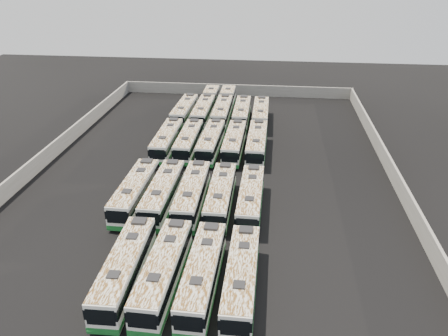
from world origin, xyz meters
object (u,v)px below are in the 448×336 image
(bus_midfront_far_right, at_px, (251,198))
(bus_midback_right, at_px, (234,143))
(bus_front_far_right, at_px, (241,278))
(bus_midback_center, at_px, (211,142))
(bus_front_right, at_px, (202,274))
(bus_midback_far_right, at_px, (257,143))
(bus_midfront_far_left, at_px, (135,192))
(bus_back_right, at_px, (242,113))
(bus_midback_far_left, at_px, (167,140))
(bus_midfront_left, at_px, (163,193))
(bus_back_left, at_px, (206,106))
(bus_midback_left, at_px, (189,141))
(bus_back_center, at_px, (224,107))
(bus_front_left, at_px, (125,268))
(bus_midfront_center, at_px, (192,194))
(bus_midfront_right, at_px, (221,196))
(bus_back_far_left, at_px, (185,111))
(bus_front_center, at_px, (163,271))
(bus_back_far_right, at_px, (261,114))

(bus_midfront_far_right, bearing_deg, bus_midback_right, 102.26)
(bus_front_far_right, xyz_separation_m, bus_midback_center, (-6.49, 28.18, 0.02))
(bus_front_right, distance_m, bus_midback_far_right, 28.37)
(bus_midfront_far_left, xyz_separation_m, bus_back_right, (9.56, 28.25, -0.03))
(bus_midfront_far_left, height_order, bus_midback_far_left, bus_midfront_far_left)
(bus_front_right, bearing_deg, bus_midfront_left, 117.32)
(bus_back_left, bearing_deg, bus_midback_left, -90.00)
(bus_midback_far_left, bearing_deg, bus_back_center, 68.30)
(bus_front_left, distance_m, bus_midback_far_left, 28.21)
(bus_front_left, bearing_deg, bus_midfront_left, 88.41)
(bus_front_left, height_order, bus_back_center, bus_front_left)
(bus_midfront_far_left, relative_size, bus_midfront_center, 1.00)
(bus_midfront_far_right, relative_size, bus_midback_right, 0.99)
(bus_midfront_far_left, relative_size, bus_midback_far_right, 0.99)
(bus_midback_right, bearing_deg, bus_midfront_right, -89.49)
(bus_midfront_left, bearing_deg, bus_back_far_left, 96.80)
(bus_midfront_far_left, relative_size, bus_midback_left, 1.04)
(bus_back_left, bearing_deg, bus_midback_far_right, -58.87)
(bus_midback_far_right, distance_m, bus_back_far_left, 18.00)
(bus_front_right, height_order, bus_midfront_far_right, bus_front_right)
(bus_front_left, bearing_deg, bus_midback_far_left, 94.87)
(bus_front_far_right, bearing_deg, bus_back_far_left, 107.39)
(bus_front_center, height_order, bus_back_left, bus_front_center)
(bus_front_right, bearing_deg, bus_front_left, -178.74)
(bus_front_right, xyz_separation_m, bus_midback_center, (-3.29, 28.12, 0.00))
(bus_back_right, bearing_deg, bus_midback_far_right, -76.99)
(bus_back_right, bearing_deg, bus_back_far_left, -179.59)
(bus_midback_far_left, xyz_separation_m, bus_back_right, (9.57, 13.11, 0.00))
(bus_midback_left, bearing_deg, bus_back_left, 89.89)
(bus_front_right, distance_m, bus_back_far_right, 40.98)
(bus_midback_far_right, xyz_separation_m, bus_back_far_right, (0.03, 12.65, -0.03))
(bus_midfront_left, bearing_deg, bus_front_right, -63.16)
(bus_midfront_far_right, bearing_deg, bus_front_far_right, -89.37)
(bus_front_right, relative_size, bus_midfront_left, 0.99)
(bus_front_right, distance_m, bus_midback_far_left, 29.58)
(bus_front_center, bearing_deg, bus_midback_center, 91.30)
(bus_midback_center, height_order, bus_back_center, bus_back_center)
(bus_midfront_right, bearing_deg, bus_front_left, -116.43)
(bus_front_left, xyz_separation_m, bus_back_right, (6.49, 41.15, -0.04))
(bus_front_left, distance_m, bus_midfront_right, 14.52)
(bus_midback_center, height_order, bus_back_far_left, bus_back_far_left)
(bus_midback_far_left, height_order, bus_midback_far_right, bus_midback_far_right)
(bus_midfront_right, distance_m, bus_back_center, 31.27)
(bus_front_center, relative_size, bus_midback_far_left, 1.03)
(bus_midfront_center, height_order, bus_midback_center, bus_midfront_center)
(bus_midback_center, bearing_deg, bus_midfront_left, -100.28)
(bus_midback_left, bearing_deg, bus_back_far_left, 103.70)
(bus_midfront_left, height_order, bus_midfront_far_right, bus_midfront_left)
(bus_front_far_right, relative_size, bus_midfront_far_left, 0.98)
(bus_front_left, relative_size, bus_back_far_left, 1.02)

